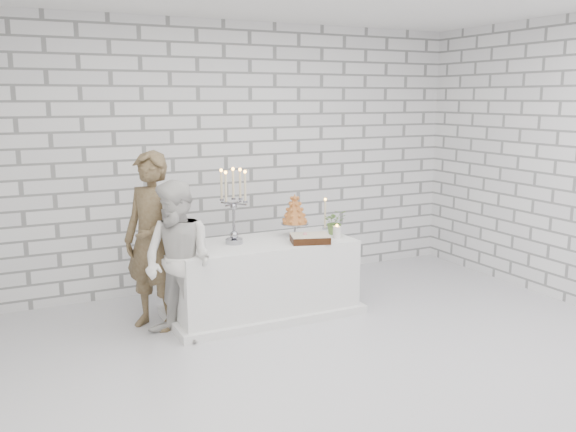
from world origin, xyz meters
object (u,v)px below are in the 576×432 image
(groom, at_px, (153,241))
(croquembouche, at_px, (295,215))
(candelabra, at_px, (234,206))
(bride, at_px, (178,262))
(cake_table, at_px, (262,278))

(groom, bearing_deg, croquembouche, 48.78)
(candelabra, xyz_separation_m, croquembouche, (0.68, 0.03, -0.15))
(groom, bearing_deg, bride, -23.41)
(cake_table, height_order, candelabra, candelabra)
(cake_table, bearing_deg, croquembouche, 11.22)
(groom, relative_size, croquembouche, 3.80)
(bride, bearing_deg, groom, 163.14)
(groom, distance_m, candelabra, 0.83)
(cake_table, distance_m, groom, 1.16)
(croquembouche, bearing_deg, candelabra, -177.34)
(croquembouche, bearing_deg, cake_table, -168.78)
(groom, height_order, candelabra, groom)
(cake_table, bearing_deg, candelabra, 170.15)
(candelabra, bearing_deg, bride, -152.72)
(groom, distance_m, croquembouche, 1.47)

